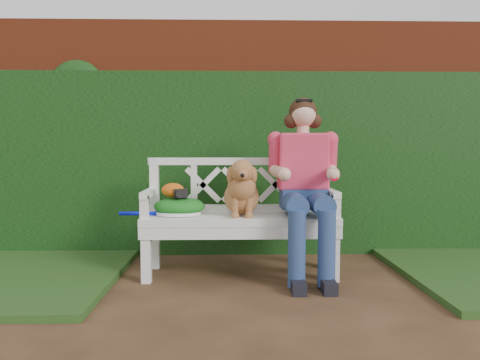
{
  "coord_description": "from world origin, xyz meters",
  "views": [
    {
      "loc": [
        -0.26,
        -2.73,
        1.0
      ],
      "look_at": [
        -0.17,
        0.91,
        0.75
      ],
      "focal_mm": 35.0,
      "sensor_mm": 36.0,
      "label": 1
    }
  ],
  "objects": [
    {
      "name": "ground",
      "position": [
        0.0,
        0.0,
        0.0
      ],
      "size": [
        60.0,
        60.0,
        0.0
      ],
      "primitive_type": "plane",
      "color": "#362215"
    },
    {
      "name": "brick_wall",
      "position": [
        0.0,
        1.9,
        1.1
      ],
      "size": [
        10.0,
        0.3,
        2.2
      ],
      "primitive_type": "cube",
      "color": "maroon",
      "rests_on": "ground"
    },
    {
      "name": "ivy_hedge",
      "position": [
        0.0,
        1.68,
        0.85
      ],
      "size": [
        10.0,
        0.18,
        1.7
      ],
      "primitive_type": "cube",
      "color": "#225E1A",
      "rests_on": "ground"
    },
    {
      "name": "garden_bench",
      "position": [
        -0.17,
        0.91,
        0.24
      ],
      "size": [
        1.61,
        0.68,
        0.48
      ],
      "primitive_type": null,
      "rotation": [
        0.0,
        0.0,
        0.05
      ],
      "color": "white",
      "rests_on": "ground"
    },
    {
      "name": "seated_woman",
      "position": [
        0.33,
        0.89,
        0.68
      ],
      "size": [
        0.8,
        0.92,
        1.37
      ],
      "primitive_type": null,
      "rotation": [
        0.0,
        0.0,
        0.34
      ],
      "color": "#D23658",
      "rests_on": "ground"
    },
    {
      "name": "dog",
      "position": [
        -0.16,
        0.86,
        0.7
      ],
      "size": [
        0.41,
        0.47,
        0.44
      ],
      "primitive_type": null,
      "rotation": [
        0.0,
        0.0,
        -0.37
      ],
      "color": "#984A25",
      "rests_on": "garden_bench"
    },
    {
      "name": "tennis_racket",
      "position": [
        -0.68,
        0.87,
        0.5
      ],
      "size": [
        0.67,
        0.32,
        0.03
      ],
      "primitive_type": null,
      "rotation": [
        0.0,
        0.0,
        0.07
      ],
      "color": "silver",
      "rests_on": "garden_bench"
    },
    {
      "name": "green_bag",
      "position": [
        -0.64,
        0.92,
        0.55
      ],
      "size": [
        0.46,
        0.39,
        0.14
      ],
      "primitive_type": null,
      "rotation": [
        0.0,
        0.0,
        0.24
      ],
      "color": "#216C2A",
      "rests_on": "garden_bench"
    },
    {
      "name": "camera_item",
      "position": [
        -0.63,
        0.88,
        0.65
      ],
      "size": [
        0.12,
        0.1,
        0.07
      ],
      "primitive_type": "cube",
      "rotation": [
        0.0,
        0.0,
        0.23
      ],
      "color": "black",
      "rests_on": "green_bag"
    },
    {
      "name": "baseball_glove",
      "position": [
        -0.69,
        0.91,
        0.67
      ],
      "size": [
        0.21,
        0.18,
        0.11
      ],
      "primitive_type": "ellipsoid",
      "rotation": [
        0.0,
        0.0,
        -0.34
      ],
      "color": "#BE5310",
      "rests_on": "green_bag"
    }
  ]
}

